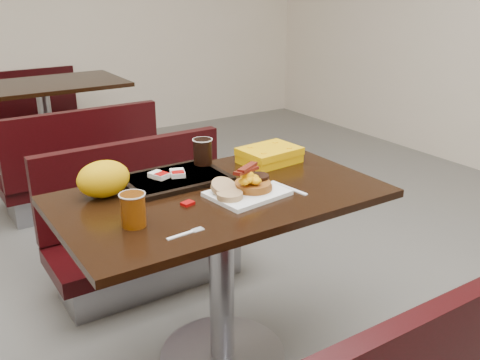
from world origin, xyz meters
TOP-DOWN VIEW (x-y plane):
  - floor at (0.00, 0.00)m, footprint 6.00×7.00m
  - table_near at (0.00, 0.00)m, footprint 1.20×0.70m
  - bench_near_n at (0.00, 0.70)m, footprint 1.00×0.46m
  - table_far at (0.00, 2.60)m, footprint 1.20×0.70m
  - bench_far_s at (0.00, 1.90)m, footprint 1.00×0.46m
  - bench_far_n at (0.00, 3.30)m, footprint 1.00×0.46m
  - platter at (0.07, -0.07)m, footprint 0.29×0.24m
  - pancake_stack at (0.10, -0.06)m, footprint 0.18×0.18m
  - sausage_patty at (0.14, -0.04)m, footprint 0.10×0.10m
  - scrambled_eggs at (0.07, -0.07)m, footprint 0.09×0.08m
  - bacon_strips at (0.07, -0.07)m, footprint 0.17×0.13m
  - muffin_bottom at (-0.02, -0.09)m, footprint 0.12×0.12m
  - muffin_top at (-0.01, -0.04)m, footprint 0.10×0.10m
  - coffee_cup_near at (-0.38, -0.09)m, footprint 0.10×0.10m
  - fork at (-0.29, -0.23)m, footprint 0.13×0.03m
  - knife at (0.24, -0.10)m, footprint 0.04×0.18m
  - condiment_ketchup at (-0.15, -0.03)m, footprint 0.05×0.04m
  - tray at (-0.08, 0.21)m, footprint 0.40×0.28m
  - hashbrown_sleeve_left at (-0.14, 0.23)m, footprint 0.08×0.09m
  - hashbrown_sleeve_right at (-0.07, 0.21)m, footprint 0.08×0.09m
  - coffee_cup_far at (0.08, 0.28)m, footprint 0.09×0.09m
  - clamshell at (0.36, 0.19)m, footprint 0.26×0.20m
  - paper_bag at (-0.37, 0.21)m, footprint 0.22×0.18m

SIDE VIEW (x-z plane):
  - floor at x=0.00m, z-range -0.01..0.01m
  - bench_near_n at x=0.00m, z-range 0.00..0.72m
  - bench_far_s at x=0.00m, z-range 0.00..0.72m
  - bench_far_n at x=0.00m, z-range 0.00..0.72m
  - table_near at x=0.00m, z-range 0.00..0.75m
  - table_far at x=0.00m, z-range 0.00..0.75m
  - fork at x=-0.29m, z-range 0.75..0.75m
  - knife at x=0.24m, z-range 0.75..0.75m
  - condiment_ketchup at x=-0.15m, z-range 0.75..0.76m
  - platter at x=0.07m, z-range 0.75..0.77m
  - tray at x=-0.08m, z-range 0.75..0.77m
  - muffin_bottom at x=-0.02m, z-range 0.77..0.79m
  - hashbrown_sleeve_right at x=-0.07m, z-range 0.77..0.79m
  - hashbrown_sleeve_left at x=-0.14m, z-range 0.77..0.79m
  - pancake_stack at x=0.10m, z-range 0.77..0.80m
  - clamshell at x=0.36m, z-range 0.75..0.82m
  - muffin_top at x=-0.01m, z-range 0.76..0.82m
  - sausage_patty at x=0.14m, z-range 0.80..0.81m
  - coffee_cup_near at x=-0.38m, z-range 0.75..0.86m
  - paper_bag at x=-0.37m, z-range 0.75..0.89m
  - scrambled_eggs at x=0.07m, z-range 0.80..0.84m
  - coffee_cup_far at x=0.08m, z-range 0.77..0.88m
  - bacon_strips at x=0.07m, z-range 0.84..0.86m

